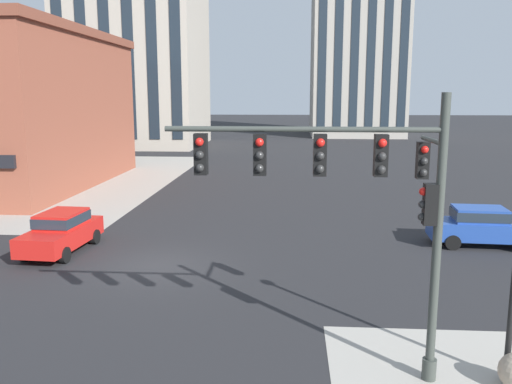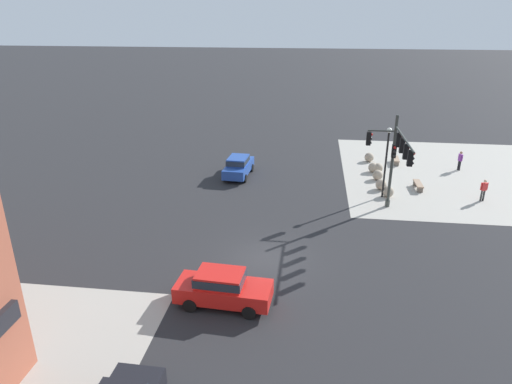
# 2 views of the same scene
# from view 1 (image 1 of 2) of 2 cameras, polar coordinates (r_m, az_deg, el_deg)

# --- Properties ---
(ground_plane) EXTENTS (320.00, 320.00, 0.00)m
(ground_plane) POSITION_cam_1_polar(r_m,az_deg,el_deg) (20.74, -10.49, -7.81)
(ground_plane) COLOR #262628
(traffic_signal_main) EXTENTS (6.11, 2.09, 6.47)m
(traffic_signal_main) POSITION_cam_1_polar(r_m,az_deg,el_deg) (11.89, 12.01, -0.15)
(traffic_signal_main) COLOR #383D38
(traffic_signal_main) RESTS_ON ground
(car_main_northbound_far) EXTENTS (2.11, 4.51, 1.68)m
(car_main_northbound_far) POSITION_cam_1_polar(r_m,az_deg,el_deg) (23.35, -20.20, -3.88)
(car_main_northbound_far) COLOR red
(car_main_northbound_far) RESTS_ON ground
(car_main_southbound_far) EXTENTS (4.51, 2.11, 1.68)m
(car_main_southbound_far) POSITION_cam_1_polar(r_m,az_deg,el_deg) (24.79, 23.04, -3.27)
(car_main_southbound_far) COLOR #23479E
(car_main_southbound_far) RESTS_ON ground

